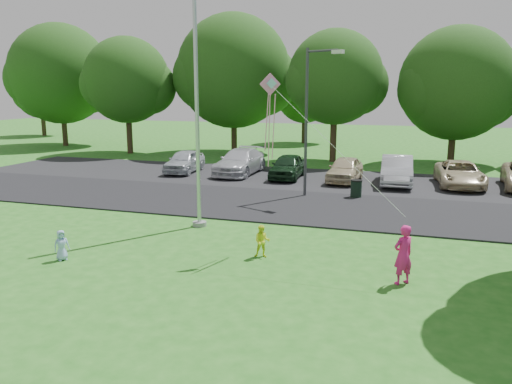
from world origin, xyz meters
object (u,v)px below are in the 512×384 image
(woman, at_px, (403,255))
(child_blue, at_px, (62,245))
(trash_can, at_px, (356,189))
(flagpole, at_px, (197,109))
(kite, at_px, (272,101))
(street_lamp, at_px, (311,109))
(child_yellow, at_px, (262,241))

(woman, relative_size, child_blue, 1.73)
(trash_can, relative_size, child_blue, 0.94)
(flagpole, distance_m, woman, 8.59)
(child_blue, bearing_deg, kite, -30.04)
(street_lamp, xyz_separation_m, child_blue, (-5.04, -10.56, -3.52))
(woman, distance_m, child_yellow, 4.06)
(trash_can, relative_size, woman, 0.55)
(trash_can, bearing_deg, child_blue, -122.74)
(child_yellow, xyz_separation_m, child_blue, (-5.41, -1.99, -0.04))
(street_lamp, relative_size, child_blue, 7.43)
(woman, bearing_deg, trash_can, -118.07)
(flagpole, bearing_deg, street_lamp, 65.21)
(trash_can, bearing_deg, kite, -100.64)
(street_lamp, xyz_separation_m, child_yellow, (0.37, -8.57, -3.48))
(kite, bearing_deg, street_lamp, 58.63)
(child_blue, bearing_deg, woman, -48.78)
(child_yellow, bearing_deg, kite, 68.45)
(woman, distance_m, child_blue, 9.44)
(flagpole, height_order, trash_can, flagpole)
(child_yellow, bearing_deg, flagpole, 127.59)
(flagpole, bearing_deg, woman, -25.88)
(trash_can, distance_m, child_yellow, 9.18)
(child_yellow, distance_m, kite, 4.06)
(flagpole, relative_size, child_blue, 11.26)
(flagpole, relative_size, trash_can, 11.93)
(street_lamp, height_order, kite, street_lamp)
(flagpole, xyz_separation_m, woman, (7.10, -3.44, -3.40))
(woman, xyz_separation_m, kite, (-3.86, 1.51, 3.73))
(trash_can, height_order, child_blue, child_blue)
(flagpole, distance_m, child_yellow, 5.48)
(trash_can, bearing_deg, flagpole, -126.69)
(child_yellow, distance_m, child_blue, 5.76)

